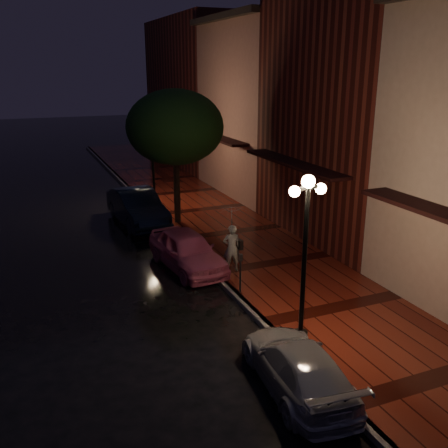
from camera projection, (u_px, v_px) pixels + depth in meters
name	position (u px, v px, depth m)	size (l,w,h in m)	color
ground	(215.00, 276.00, 16.93)	(120.00, 120.00, 0.00)	black
sidewalk	(273.00, 265.00, 17.74)	(4.50, 60.00, 0.15)	#45120C
curb	(215.00, 274.00, 16.91)	(0.25, 60.00, 0.15)	#595451
storefront_mid	(360.00, 101.00, 19.60)	(5.00, 8.00, 11.00)	#511914
storefront_far	(266.00, 111.00, 26.94)	(5.00, 8.00, 9.00)	#8C5951
storefront_extra	(202.00, 93.00, 35.59)	(5.00, 12.00, 10.00)	#511914
streetlamp_near	(305.00, 251.00, 11.88)	(0.96, 0.36, 4.31)	black
streetlamp_far	(153.00, 157.00, 24.20)	(0.96, 0.36, 4.31)	black
street_tree	(175.00, 130.00, 21.15)	(4.16, 4.16, 5.80)	black
pink_car	(187.00, 250.00, 17.38)	(1.61, 4.00, 1.36)	#C95378
navy_car	(137.00, 207.00, 22.34)	(1.65, 4.74, 1.56)	black
silver_car	(298.00, 366.00, 10.87)	(1.56, 3.84, 1.11)	#9D9CA3
woman_with_umbrella	(232.00, 228.00, 16.58)	(0.95, 0.97, 2.29)	silver
parking_meter	(240.00, 269.00, 15.16)	(0.13, 0.11, 1.26)	black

